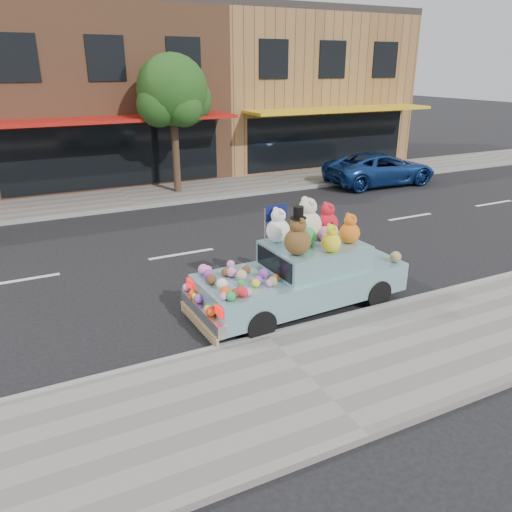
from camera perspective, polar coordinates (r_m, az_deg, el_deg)
ground at (r=13.57m, az=-8.51°, el=0.20°), size 120.00×120.00×0.00m
near_sidewalk at (r=8.24m, az=6.15°, el=-13.91°), size 60.00×3.00×0.12m
far_sidewalk at (r=19.59m, az=-14.50°, el=6.42°), size 60.00×3.00×0.12m
near_kerb at (r=9.33m, az=1.22°, el=-9.22°), size 60.00×0.12×0.13m
far_kerb at (r=18.17m, az=-13.47°, el=5.41°), size 60.00×0.12×0.13m
storefront_mid at (r=24.44m, az=-18.21°, el=17.36°), size 10.00×9.80×7.30m
storefront_right at (r=27.78m, az=3.67°, el=18.62°), size 10.00×9.80×7.30m
street_tree at (r=19.60m, az=-9.48°, el=17.58°), size 3.00×2.70×5.22m
car_blue at (r=22.05m, az=14.01°, el=9.66°), size 4.91×2.42×1.34m
art_car at (r=10.31m, az=5.28°, el=-1.65°), size 4.56×1.95×2.30m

